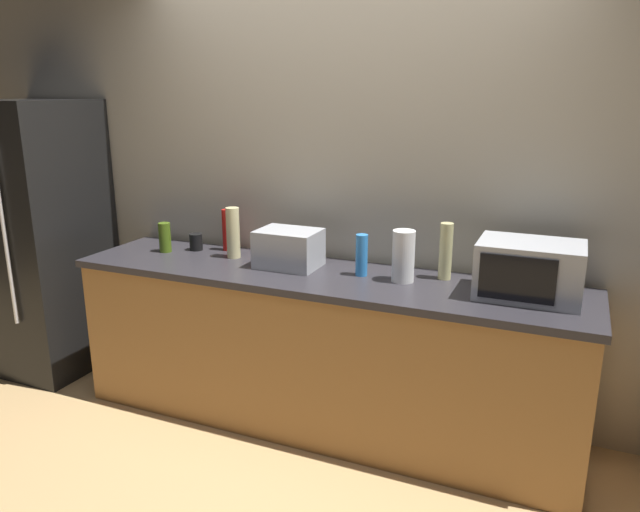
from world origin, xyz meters
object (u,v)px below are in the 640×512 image
(bottle_hot_sauce, at_px, (227,230))
(bottle_vinegar, at_px, (446,251))
(refrigerator, at_px, (39,238))
(microwave, at_px, (529,270))
(bottle_hand_soap, at_px, (233,233))
(paper_towel_roll, at_px, (403,256))
(toaster_oven, at_px, (289,248))
(bottle_spray_cleaner, at_px, (362,255))
(bottle_olive_oil, at_px, (165,237))
(mug_black, at_px, (196,242))

(bottle_hot_sauce, distance_m, bottle_vinegar, 1.36)
(refrigerator, distance_m, bottle_hot_sauce, 1.35)
(microwave, xyz_separation_m, bottle_hand_soap, (-1.66, 0.05, 0.01))
(bottle_hot_sauce, relative_size, bottle_vinegar, 0.85)
(microwave, height_order, bottle_hot_sauce, microwave)
(paper_towel_roll, bearing_deg, refrigerator, -178.85)
(bottle_hot_sauce, bearing_deg, microwave, -5.94)
(toaster_oven, height_order, bottle_spray_cleaner, bottle_spray_cleaner)
(microwave, bearing_deg, bottle_hand_soap, 178.12)
(refrigerator, relative_size, bottle_spray_cleaner, 8.02)
(bottle_hand_soap, bearing_deg, paper_towel_roll, -2.86)
(microwave, distance_m, bottle_hand_soap, 1.66)
(refrigerator, distance_m, bottle_olive_oil, 1.00)
(bottle_olive_oil, relative_size, bottle_spray_cleaner, 0.81)
(bottle_olive_oil, bearing_deg, toaster_oven, 0.71)
(paper_towel_roll, bearing_deg, microwave, -0.21)
(mug_black, bearing_deg, paper_towel_roll, -4.58)
(refrigerator, relative_size, toaster_oven, 5.29)
(refrigerator, xyz_separation_m, mug_black, (1.15, 0.16, 0.05))
(bottle_olive_oil, bearing_deg, bottle_hot_sauce, 29.12)
(refrigerator, xyz_separation_m, bottle_spray_cleaner, (2.26, 0.06, 0.11))
(bottle_olive_oil, bearing_deg, refrigerator, -177.13)
(toaster_oven, height_order, bottle_olive_oil, toaster_oven)
(paper_towel_roll, height_order, bottle_olive_oil, paper_towel_roll)
(bottle_olive_oil, height_order, bottle_spray_cleaner, bottle_spray_cleaner)
(bottle_spray_cleaner, bearing_deg, bottle_vinegar, 15.03)
(bottle_hot_sauce, height_order, mug_black, bottle_hot_sauce)
(bottle_hot_sauce, xyz_separation_m, mug_black, (-0.18, -0.08, -0.08))
(toaster_oven, relative_size, mug_black, 3.31)
(mug_black, bearing_deg, bottle_olive_oil, -144.06)
(microwave, xyz_separation_m, bottle_spray_cleaner, (-0.85, 0.02, -0.02))
(refrigerator, xyz_separation_m, bottle_vinegar, (2.69, 0.18, 0.15))
(bottle_olive_oil, relative_size, mug_black, 1.76)
(paper_towel_roll, xyz_separation_m, bottle_spray_cleaner, (-0.23, 0.01, -0.02))
(bottle_hot_sauce, bearing_deg, bottle_spray_cleaner, -10.31)
(bottle_hot_sauce, relative_size, bottle_olive_oil, 1.42)
(microwave, relative_size, bottle_olive_oil, 2.65)
(bottle_olive_oil, bearing_deg, bottle_hand_soap, 6.61)
(bottle_hand_soap, height_order, bottle_hot_sauce, bottle_hand_soap)
(bottle_spray_cleaner, xyz_separation_m, mug_black, (-1.12, 0.09, -0.06))
(refrigerator, xyz_separation_m, bottle_hot_sauce, (1.33, 0.23, 0.13))
(refrigerator, bearing_deg, mug_black, 7.87)
(refrigerator, distance_m, bottle_vinegar, 2.70)
(bottle_hot_sauce, height_order, bottle_olive_oil, bottle_hot_sauce)
(bottle_hot_sauce, bearing_deg, bottle_vinegar, -2.41)
(refrigerator, height_order, bottle_vinegar, refrigerator)
(toaster_oven, xyz_separation_m, bottle_spray_cleaner, (0.43, 0.00, 0.01))
(microwave, xyz_separation_m, bottle_hot_sauce, (-1.78, 0.19, -0.01))
(paper_towel_roll, bearing_deg, bottle_olive_oil, -179.99)
(toaster_oven, distance_m, bottle_hand_soap, 0.39)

